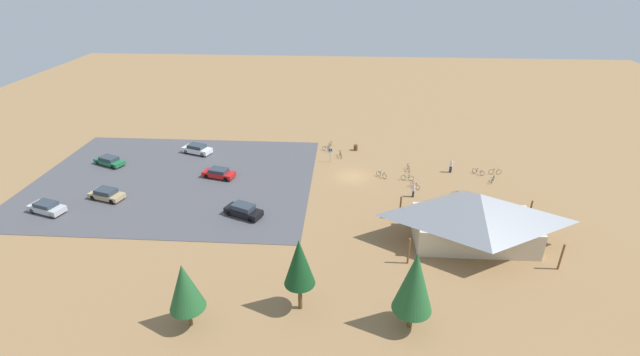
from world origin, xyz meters
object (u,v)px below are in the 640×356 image
pine_far_west (299,263)px  car_white_mid_lot (197,149)px  car_silver_far_end (47,207)px  bicycle_white_back_row (326,149)px  bicycle_black_yard_left (498,204)px  bicycle_red_lone_west (458,194)px  car_green_aisle_side (109,161)px  lot_sign (330,153)px  car_red_front_row (219,173)px  bicycle_blue_edge_south (478,172)px  visitor_crossing_yard (451,166)px  bike_pavilion (476,215)px  visitor_near_lot (413,190)px  pine_west (415,282)px  bicycle_teal_trailside (382,175)px  bicycle_silver_front_row (330,145)px  pine_midwest (185,287)px  car_tan_inner_stall (106,194)px  bicycle_teal_mid_cluster (493,180)px  bicycle_orange_lone_east (341,155)px  bicycle_yellow_near_porch (495,172)px  car_black_second_row (243,210)px  bicycle_green_near_sign (407,178)px  bicycle_white_yard_right (408,168)px  bicycle_purple_by_bin (415,186)px  trash_bin (356,148)px

pine_far_west → car_white_mid_lot: 37.37m
car_silver_far_end → bicycle_white_back_row: bearing=-147.3°
bicycle_white_back_row → bicycle_black_yard_left: (-21.34, 15.55, 0.04)m
bicycle_red_lone_west → car_green_aisle_side: size_ratio=0.36×
lot_sign → car_red_front_row: (14.81, 6.02, -0.71)m
bicycle_blue_edge_south → bicycle_red_lone_west: 7.72m
bicycle_white_back_row → visitor_crossing_yard: bearing=160.2°
bike_pavilion → visitor_near_lot: size_ratio=8.61×
pine_west → bicycle_teal_trailside: (0.65, -27.04, -4.17)m
bicycle_blue_edge_south → car_white_mid_lot: (40.81, -4.57, 0.39)m
bicycle_silver_front_row → bicycle_teal_trailside: bearing=126.1°
bike_pavilion → pine_midwest: size_ratio=2.42×
pine_midwest → bicycle_teal_trailside: 33.05m
car_tan_inner_stall → lot_sign: bearing=-154.8°
bicycle_blue_edge_south → bicycle_black_yard_left: bearing=90.4°
bike_pavilion → bicycle_teal_mid_cluster: 15.65m
pine_far_west → car_red_front_row: size_ratio=1.52×
bicycle_blue_edge_south → bicycle_orange_lone_east: bicycle_orange_lone_east is taller
bicycle_yellow_near_porch → car_black_second_row: (32.14, 13.02, 0.39)m
pine_west → bicycle_white_back_row: (8.57, -35.57, -4.21)m
bicycle_green_near_sign → bicycle_silver_front_row: 15.36m
bicycle_blue_edge_south → bicycle_teal_trailside: bearing=7.7°
car_silver_far_end → visitor_near_lot: bearing=-171.3°
bicycle_blue_edge_south → bicycle_orange_lone_east: 19.60m
bicycle_teal_trailside → visitor_crossing_yard: size_ratio=0.74×
bicycle_white_yard_right → car_silver_far_end: bearing=17.9°
bicycle_teal_mid_cluster → lot_sign: bearing=-12.9°
bicycle_purple_by_bin → bicycle_red_lone_west: size_ratio=0.78×
car_green_aisle_side → car_tan_inner_stall: size_ratio=1.06×
bicycle_teal_trailside → car_tan_inner_stall: car_tan_inner_stall is taller
bicycle_white_back_row → bicycle_black_yard_left: 26.40m
bike_pavilion → trash_bin: 26.76m
bicycle_orange_lone_east → bicycle_teal_mid_cluster: bearing=161.3°
pine_far_west → bicycle_purple_by_bin: (-12.55, -22.68, -4.45)m
bicycle_blue_edge_south → car_green_aisle_side: bearing=0.3°
car_tan_inner_stall → car_red_front_row: bearing=-151.2°
bicycle_white_yard_right → car_red_front_row: size_ratio=0.39×
bike_pavilion → bicycle_purple_by_bin: bike_pavilion is taller
bicycle_silver_front_row → lot_sign: bearing=92.8°
car_white_mid_lot → car_black_second_row: 20.61m
bicycle_white_back_row → bicycle_green_near_sign: bicycle_green_near_sign is taller
trash_bin → car_red_front_row: bearing=29.8°
visitor_crossing_yard → bicycle_red_lone_west: bearing=86.9°
bicycle_purple_by_bin → bike_pavilion: bearing=110.9°
bicycle_blue_edge_south → bicycle_orange_lone_east: size_ratio=0.76×
pine_midwest → bicycle_red_lone_west: 35.39m
bicycle_orange_lone_east → car_white_mid_lot: size_ratio=0.38×
lot_sign → bicycle_teal_trailside: (-7.17, 4.53, -1.02)m
bicycle_white_back_row → bicycle_purple_by_bin: bicycle_purple_by_bin is taller
bike_pavilion → bicycle_yellow_near_porch: bearing=-113.1°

